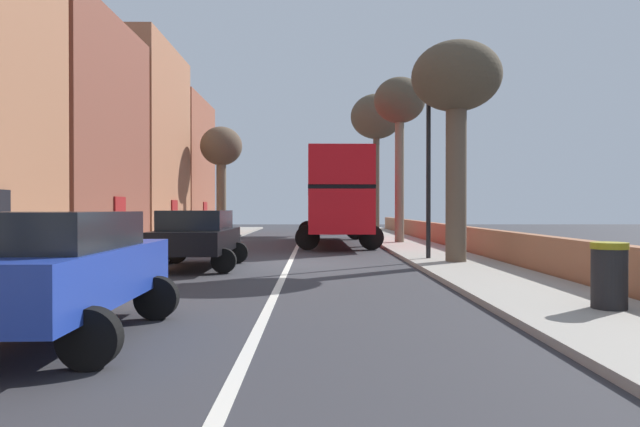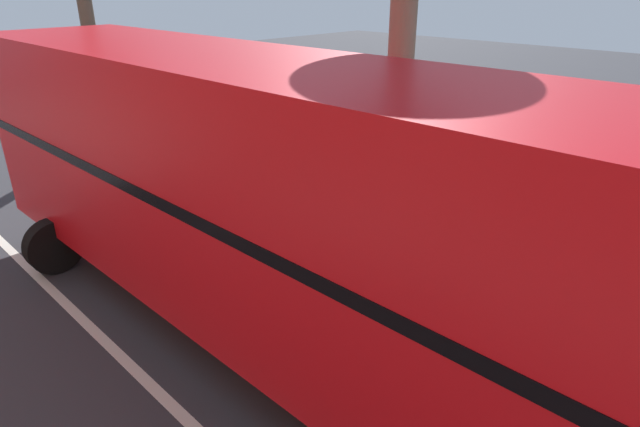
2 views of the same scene
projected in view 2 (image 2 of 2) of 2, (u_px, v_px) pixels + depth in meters
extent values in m
cube|color=red|center=(238.00, 235.00, 7.67)|extent=(2.65, 11.19, 1.70)
cube|color=black|center=(233.00, 174.00, 7.30)|extent=(2.67, 11.08, 0.16)
cube|color=red|center=(229.00, 114.00, 6.97)|extent=(2.65, 11.19, 1.50)
cube|color=black|center=(71.00, 150.00, 11.16)|extent=(2.20, 0.09, 1.19)
cylinder|color=black|center=(54.00, 246.00, 9.66)|extent=(1.00, 0.31, 1.00)
cylinder|color=black|center=(177.00, 206.00, 11.35)|extent=(1.00, 0.31, 1.00)
cylinder|color=black|center=(520.00, 374.00, 6.53)|extent=(1.00, 0.31, 1.00)
cylinder|color=brown|center=(88.00, 24.00, 16.26)|extent=(0.43, 0.43, 7.07)
cylinder|color=#7A6B56|center=(399.00, 98.00, 8.63)|extent=(0.42, 0.42, 6.06)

